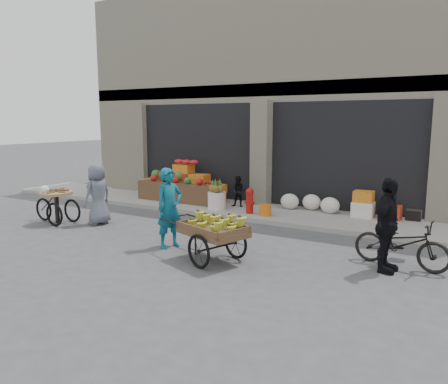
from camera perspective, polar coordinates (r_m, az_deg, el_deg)
The scene contains 15 objects.
ground at distance 9.51m, azimuth -8.45°, elevation -7.14°, with size 80.00×80.00×0.00m, color #424244.
sidewalk at distance 12.84m, azimuth 3.08°, elevation -2.44°, with size 18.00×2.20×0.12m, color gray.
building at distance 16.18m, azimuth 9.74°, elevation 11.66°, with size 14.00×6.45×7.00m.
fruit_display at distance 14.25m, azimuth -5.27°, elevation 1.21°, with size 3.10×1.12×1.24m.
pineapple_bin at distance 12.72m, azimuth -0.95°, elevation -1.13°, with size 0.52×0.52×0.50m, color silver.
fire_hydrant at distance 12.12m, azimuth 3.37°, elevation -1.02°, with size 0.22×0.22×0.71m.
orange_bucket at distance 11.91m, azimuth 5.40°, elevation -2.38°, with size 0.32×0.32×0.30m, color orange.
right_bay_goods at distance 12.40m, azimuth 15.19°, elevation -1.55°, with size 3.35×0.60×0.70m.
seated_person at distance 12.99m, azimuth 1.93°, elevation 0.06°, with size 0.45×0.35×0.93m, color black.
banana_cart at distance 8.36m, azimuth -1.66°, elevation -4.67°, with size 2.32×1.50×0.90m.
vendor_woman at distance 9.28m, azimuth -7.14°, elevation -2.09°, with size 0.62×0.41×1.70m, color #0E576F.
tricycle_cart at distance 12.26m, azimuth -21.05°, elevation -1.23°, with size 1.43×0.85×0.95m.
vendor_grey at distance 11.75m, azimuth -16.18°, elevation -0.27°, with size 0.78×0.51×1.59m, color slate.
bicycle at distance 8.69m, azimuth 22.15°, elevation -6.24°, with size 0.60×1.72×0.90m, color black.
cyclist at distance 8.24m, azimuth 20.53°, elevation -4.07°, with size 1.00×0.42×1.71m, color black.
Camera 1 is at (5.76, -7.07, 2.68)m, focal length 35.00 mm.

